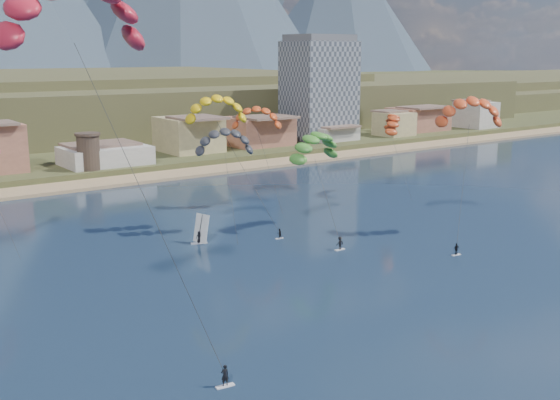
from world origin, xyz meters
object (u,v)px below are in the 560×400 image
Objects in this scene: watchtower at (88,151)px; kitesurfer_yellow at (217,105)px; windsurfer at (200,234)px; apartment_tower at (319,88)px; kitesurfer_red at (72,1)px; kitesurfer_green at (315,143)px; kitesurfer_orange at (470,107)px.

kitesurfer_yellow reaches higher than watchtower.
windsurfer is (-6.38, -63.05, -4.94)m from watchtower.
apartment_tower is 7.09× the size of windsurfer.
kitesurfer_red reaches higher than windsurfer.
kitesurfer_yellow is 17.11m from kitesurfer_green.
kitesurfer_green is (48.94, 27.92, -18.65)m from kitesurfer_red.
windsurfer is at bearing -138.27° from apartment_tower.
windsurfer is at bearing -139.00° from kitesurfer_yellow.
kitesurfer_orange is at bearing -39.10° from kitesurfer_yellow.
kitesurfer_yellow reaches higher than kitesurfer_green.
kitesurfer_green reaches higher than watchtower.
kitesurfer_green is (13.33, -8.76, -6.19)m from kitesurfer_yellow.
kitesurfer_green is (14.03, -65.66, 7.87)m from watchtower.
apartment_tower reaches higher than kitesurfer_orange.
kitesurfer_green is at bearing 29.70° from kitesurfer_red.
kitesurfer_green is at bearing -7.27° from windsurfer.
watchtower is 0.36× the size of kitesurfer_yellow.
watchtower is 63.56m from windsurfer.
kitesurfer_orange is 5.45× the size of windsurfer.
kitesurfer_orange is 46.77m from windsurfer.
windsurfer is at bearing 153.36° from kitesurfer_orange.
kitesurfer_red reaches higher than kitesurfer_orange.
watchtower is 89.30m from kitesurfer_orange.
kitesurfer_yellow is (-79.30, -70.90, 2.61)m from apartment_tower.
kitesurfer_green reaches higher than windsurfer.
apartment_tower reaches higher than kitesurfer_yellow.
kitesurfer_orange is 1.27× the size of kitesurfer_green.
kitesurfer_orange is 25.11m from kitesurfer_green.
kitesurfer_green is at bearing 137.11° from kitesurfer_orange.
kitesurfer_red is 52.30m from windsurfer.
kitesurfer_green is (-65.97, -79.66, -3.58)m from apartment_tower.
apartment_tower is 0.87× the size of kitesurfer_red.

